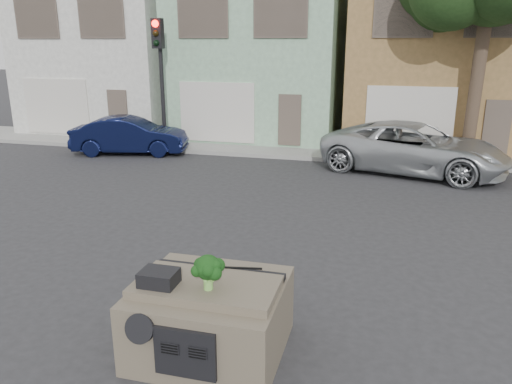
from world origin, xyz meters
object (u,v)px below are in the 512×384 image
at_px(navy_sedan, 131,154).
at_px(silver_pickup, 412,172).
at_px(traffic_signal, 161,86).
at_px(broccoli, 208,272).

height_order(navy_sedan, silver_pickup, silver_pickup).
bearing_deg(navy_sedan, traffic_signal, -55.06).
xyz_separation_m(navy_sedan, broccoli, (7.53, -11.75, 1.36)).
bearing_deg(broccoli, silver_pickup, 75.31).
relative_size(navy_sedan, silver_pickup, 0.73).
bearing_deg(traffic_signal, silver_pickup, -7.67).
height_order(silver_pickup, broccoli, broccoli).
distance_m(navy_sedan, broccoli, 14.02).
relative_size(traffic_signal, broccoli, 10.53).
bearing_deg(silver_pickup, traffic_signal, 97.50).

